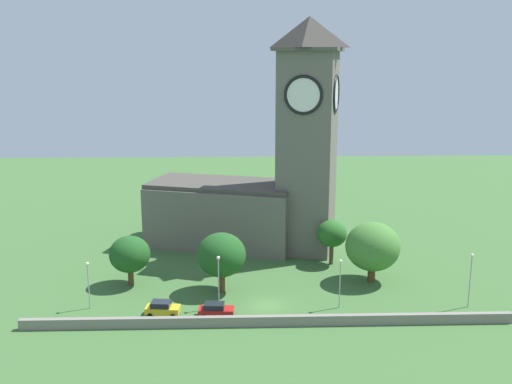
# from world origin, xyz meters

# --- Properties ---
(ground_plane) EXTENTS (200.00, 200.00, 0.00)m
(ground_plane) POSITION_xyz_m (0.00, 15.00, 0.00)
(ground_plane) COLOR #3D6633
(church) EXTENTS (32.60, 19.19, 36.71)m
(church) POSITION_xyz_m (0.28, 23.68, 11.55)
(church) COLOR #666056
(church) RESTS_ON ground
(quay_barrier) EXTENTS (57.55, 0.70, 1.26)m
(quay_barrier) POSITION_xyz_m (0.00, -5.83, 0.63)
(quay_barrier) COLOR gray
(quay_barrier) RESTS_ON ground
(car_yellow) EXTENTS (4.25, 2.56, 1.81)m
(car_yellow) POSITION_xyz_m (-12.74, -2.55, 0.91)
(car_yellow) COLOR gold
(car_yellow) RESTS_ON ground
(car_red) EXTENTS (4.34, 2.40, 1.75)m
(car_red) POSITION_xyz_m (-6.25, -3.16, 0.88)
(car_red) COLOR red
(car_red) RESTS_ON ground
(streetlamp_west_end) EXTENTS (0.44, 0.44, 6.11)m
(streetlamp_west_end) POSITION_xyz_m (-22.06, -0.21, 4.16)
(streetlamp_west_end) COLOR #9EA0A5
(streetlamp_west_end) RESTS_ON ground
(streetlamp_west_mid) EXTENTS (0.44, 0.44, 6.79)m
(streetlamp_west_mid) POSITION_xyz_m (-5.95, -0.48, 4.55)
(streetlamp_west_mid) COLOR #9EA0A5
(streetlamp_west_mid) RESTS_ON ground
(streetlamp_central) EXTENTS (0.44, 0.44, 6.37)m
(streetlamp_central) POSITION_xyz_m (9.12, -1.01, 4.31)
(streetlamp_central) COLOR #9EA0A5
(streetlamp_central) RESTS_ON ground
(streetlamp_east_mid) EXTENTS (0.44, 0.44, 7.05)m
(streetlamp_east_mid) POSITION_xyz_m (25.36, -1.30, 4.70)
(streetlamp_east_mid) COLOR #9EA0A5
(streetlamp_east_mid) RESTS_ON ground
(tree_riverside_west) EXTENTS (6.53, 6.53, 8.09)m
(tree_riverside_west) POSITION_xyz_m (-5.72, 4.77, 5.12)
(tree_riverside_west) COLOR brown
(tree_riverside_west) RESTS_ON ground
(tree_churchyard) EXTENTS (5.59, 5.59, 6.93)m
(tree_churchyard) POSITION_xyz_m (-18.32, 7.57, 4.39)
(tree_churchyard) COLOR brown
(tree_churchyard) RESTS_ON ground
(tree_riverside_east) EXTENTS (4.51, 4.51, 6.87)m
(tree_riverside_east) POSITION_xyz_m (10.64, 14.89, 4.80)
(tree_riverside_east) COLOR brown
(tree_riverside_east) RESTS_ON ground
(tree_by_tower) EXTENTS (7.54, 7.54, 8.51)m
(tree_by_tower) POSITION_xyz_m (15.15, 7.70, 5.09)
(tree_by_tower) COLOR brown
(tree_by_tower) RESTS_ON ground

